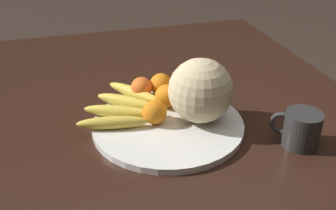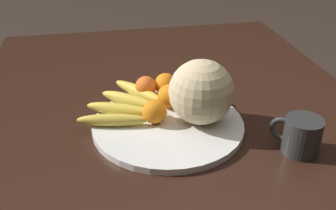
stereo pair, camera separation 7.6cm
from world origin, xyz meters
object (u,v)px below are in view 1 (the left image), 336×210
orange_front_right (167,96)px  orange_back_right (155,112)px  banana_bunch (124,106)px  orange_mid_center (188,88)px  kitchen_table (172,137)px  orange_front_left (161,84)px  melon (201,91)px  fruit_bowl (168,124)px  ceramic_mug (301,129)px  orange_back_left (142,88)px

orange_front_right → orange_back_right: size_ratio=1.04×
banana_bunch → orange_mid_center: (0.03, -0.19, 0.02)m
kitchen_table → orange_mid_center: size_ratio=22.45×
orange_front_left → melon: bearing=-159.1°
fruit_bowl → orange_mid_center: size_ratio=5.97×
kitchen_table → melon: 0.20m
orange_mid_center → ceramic_mug: size_ratio=0.61×
banana_bunch → orange_back_right: (-0.08, -0.07, 0.01)m
orange_front_right → melon: bearing=-143.3°
kitchen_table → orange_front_right: (0.01, 0.01, 0.13)m
orange_front_left → ceramic_mug: size_ratio=0.60×
orange_front_left → orange_front_right: same height
orange_front_right → ceramic_mug: ceramic_mug is taller
kitchen_table → orange_mid_center: bearing=-54.6°
banana_bunch → orange_back_right: bearing=162.3°
melon → ceramic_mug: size_ratio=1.54×
kitchen_table → orange_back_left: (0.08, 0.07, 0.13)m
orange_mid_center → ceramic_mug: bearing=-144.1°
fruit_bowl → orange_front_left: bearing=-8.4°
melon → orange_back_left: 0.20m
banana_bunch → orange_front_left: 0.14m
fruit_bowl → orange_back_right: bearing=80.6°
orange_front_left → ceramic_mug: bearing=-139.8°
orange_mid_center → kitchen_table: bearing=125.4°
melon → ceramic_mug: melon is taller
orange_back_right → kitchen_table: bearing=-46.3°
ceramic_mug → kitchen_table: bearing=48.3°
fruit_bowl → orange_mid_center: orange_mid_center is taller
melon → banana_bunch: melon is taller
banana_bunch → orange_front_right: (-0.00, -0.12, 0.02)m
melon → orange_front_right: (0.09, 0.06, -0.05)m
melon → orange_front_right: 0.12m
orange_front_right → orange_mid_center: (0.03, -0.07, 0.00)m
orange_mid_center → banana_bunch: bearing=98.5°
melon → orange_back_left: size_ratio=2.71×
melon → orange_back_right: 0.13m
ceramic_mug → orange_back_right: bearing=62.6°
melon → banana_bunch: 0.21m
fruit_bowl → orange_front_right: bearing=-13.5°
orange_front_right → ceramic_mug: (-0.24, -0.27, -0.01)m
orange_mid_center → orange_back_right: (-0.10, 0.12, -0.00)m
melon → kitchen_table: bearing=35.2°
melon → ceramic_mug: bearing=-127.0°
orange_back_right → ceramic_mug: size_ratio=0.58×
orange_front_right → banana_bunch: bearing=88.7°
orange_back_left → orange_mid_center: bearing=-107.9°
orange_back_right → banana_bunch: bearing=40.7°
kitchen_table → fruit_bowl: bearing=155.4°
melon → orange_front_left: 0.18m
banana_bunch → orange_back_left: bearing=-100.9°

